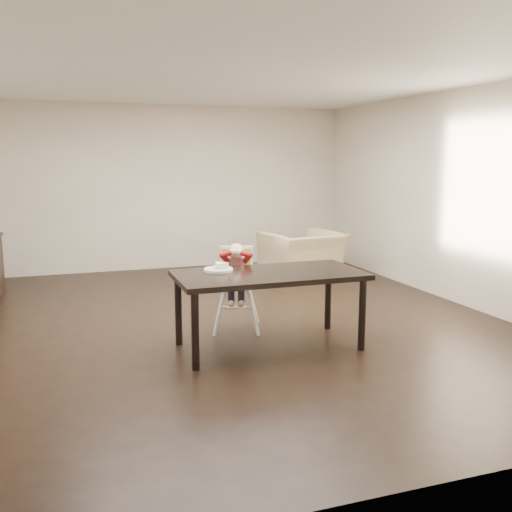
{
  "coord_description": "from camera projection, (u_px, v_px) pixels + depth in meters",
  "views": [
    {
      "loc": [
        -1.76,
        -5.98,
        1.84
      ],
      "look_at": [
        0.12,
        -0.5,
        0.84
      ],
      "focal_mm": 40.0,
      "sensor_mm": 36.0,
      "label": 1
    }
  ],
  "objects": [
    {
      "name": "high_chair",
      "position": [
        236.0,
        269.0,
        6.11
      ],
      "size": [
        0.5,
        0.5,
        0.94
      ],
      "rotation": [
        0.0,
        0.0,
        -0.32
      ],
      "color": "white",
      "rests_on": "ground"
    },
    {
      "name": "ground",
      "position": [
        231.0,
        322.0,
        6.45
      ],
      "size": [
        7.0,
        7.0,
        0.0
      ],
      "primitive_type": "plane",
      "color": "black",
      "rests_on": "ground"
    },
    {
      "name": "plate",
      "position": [
        219.0,
        268.0,
        5.55
      ],
      "size": [
        0.31,
        0.31,
        0.08
      ],
      "rotation": [
        0.0,
        0.0,
        -0.1
      ],
      "color": "white",
      "rests_on": "dining_table"
    },
    {
      "name": "dining_table",
      "position": [
        269.0,
        280.0,
        5.5
      ],
      "size": [
        1.8,
        0.9,
        0.75
      ],
      "color": "black",
      "rests_on": "ground"
    },
    {
      "name": "armchair",
      "position": [
        302.0,
        248.0,
        8.73
      ],
      "size": [
        1.22,
        0.91,
        0.97
      ],
      "primitive_type": "imported",
      "rotation": [
        0.0,
        0.0,
        3.32
      ],
      "color": "tan",
      "rests_on": "ground"
    },
    {
      "name": "room_walls",
      "position": [
        230.0,
        156.0,
        6.14
      ],
      "size": [
        6.02,
        7.02,
        2.71
      ],
      "color": "#BEB49E",
      "rests_on": "ground"
    }
  ]
}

